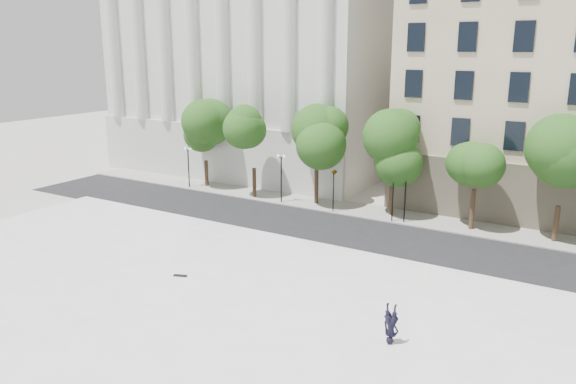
% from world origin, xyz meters
% --- Properties ---
extents(ground, '(160.00, 160.00, 0.00)m').
position_xyz_m(ground, '(0.00, 0.00, 0.00)').
color(ground, beige).
rests_on(ground, ground).
extents(plaza, '(44.00, 22.00, 0.45)m').
position_xyz_m(plaza, '(0.00, 3.00, 0.23)').
color(plaza, white).
rests_on(plaza, ground).
extents(street, '(60.00, 8.00, 0.02)m').
position_xyz_m(street, '(0.00, 18.00, 0.01)').
color(street, black).
rests_on(street, ground).
extents(far_sidewalk, '(60.00, 4.00, 0.12)m').
position_xyz_m(far_sidewalk, '(0.00, 24.00, 0.06)').
color(far_sidewalk, gray).
rests_on(far_sidewalk, ground).
extents(building_west, '(31.50, 27.65, 25.60)m').
position_xyz_m(building_west, '(-17.00, 38.57, 12.89)').
color(building_west, beige).
rests_on(building_west, ground).
extents(traffic_light_west, '(0.81, 1.74, 4.18)m').
position_xyz_m(traffic_light_west, '(-1.18, 22.30, 3.68)').
color(traffic_light_west, black).
rests_on(traffic_light_west, ground).
extents(traffic_light_east, '(0.36, 1.64, 4.16)m').
position_xyz_m(traffic_light_east, '(4.06, 22.30, 3.65)').
color(traffic_light_east, black).
rests_on(traffic_light_east, ground).
extents(person_lying, '(0.80, 1.99, 0.53)m').
position_xyz_m(person_lying, '(11.17, 3.59, 0.72)').
color(person_lying, black).
rests_on(person_lying, plaza).
extents(skateboard, '(0.82, 0.48, 0.08)m').
position_xyz_m(skateboard, '(-2.28, 4.51, 0.49)').
color(skateboard, black).
rests_on(skateboard, plaza).
extents(street_trees, '(40.50, 4.94, 7.84)m').
position_xyz_m(street_trees, '(2.67, 23.65, 5.30)').
color(street_trees, '#382619').
rests_on(street_trees, ground).
extents(lamp_posts, '(35.82, 0.28, 4.56)m').
position_xyz_m(lamp_posts, '(-0.12, 22.60, 2.99)').
color(lamp_posts, black).
rests_on(lamp_posts, ground).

